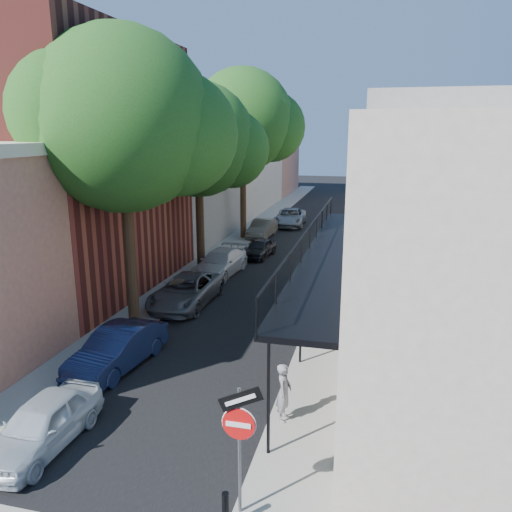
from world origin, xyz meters
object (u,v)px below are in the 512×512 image
Objects in this scene: bollard at (226,511)px; parked_car_b at (117,349)px; parked_car_a at (42,424)px; oak_near at (136,125)px; pedestrian at (284,392)px; parked_car_g at (290,217)px; parked_car_c at (186,291)px; parked_car_d at (220,263)px; sign_post at (239,429)px; parked_car_f at (262,228)px; oak_far at (250,122)px; parked_car_e at (260,248)px; oak_mid at (206,142)px.

parked_car_b is (-5.54, 5.89, 0.16)m from bollard.
parked_car_a reaches higher than bollard.
oak_near reaches higher than pedestrian.
parked_car_a is (-5.23, 1.59, 0.11)m from bollard.
parked_car_c is at bearing -96.33° from parked_car_g.
parked_car_d is at bearing 26.70° from pedestrian.
sign_post reaches higher than bollard.
pedestrian is (6.00, -23.37, 0.27)m from parked_car_f.
parked_car_d is 2.88× the size of pedestrian.
parked_car_b is (-5.70, 5.42, -1.36)m from sign_post.
parked_car_d is (0.75, -9.54, -7.58)m from oak_far.
parked_car_d is at bearing -98.85° from parked_car_e.
parked_car_c reaches higher than parked_car_f.
parked_car_c is 20.23m from parked_car_g.
parked_car_a is 25.78m from parked_car_f.
pedestrian is (0.24, 3.52, -1.11)m from sign_post.
oak_mid reaches higher than bollard.
pedestrian is at bearing -83.34° from parked_car_g.
parked_car_f is at bearing 92.01° from parked_car_a.
parked_car_d is at bearing 84.13° from oak_near.
parked_car_b is at bearing 95.29° from parked_car_a.
parked_car_b is 1.24× the size of parked_car_e.
oak_mid reaches higher than parked_car_b.
parked_car_e is (0.83, 19.93, -0.06)m from parked_car_a.
oak_near is (-6.37, 9.76, 7.36)m from bollard.
parked_car_g is (-4.40, 32.39, 0.18)m from bollard.
parked_car_g reaches higher than parked_car_a.
parked_car_e is 2.07× the size of pedestrian.
parked_car_e is (1.14, 15.63, -0.11)m from parked_car_b.
oak_near is 3.10× the size of parked_car_a.
parked_car_c is 1.21× the size of parked_car_f.
sign_post is 0.29× the size of oak_mid.
parked_car_c is (-0.37, 10.60, 0.04)m from parked_car_a.
parked_car_f is at bearing 87.50° from oak_near.
sign_post is at bearing -71.00° from parked_car_e.
parked_car_f is (-0.06, 21.48, -0.02)m from parked_car_b.
parked_car_c is 2.99× the size of pedestrian.
sign_post is at bearing -84.80° from parked_car_g.
parked_car_g is at bearing 98.13° from sign_post.
oak_mid is at bearing 154.39° from parked_car_d.
parked_car_a is 0.79× the size of parked_car_d.
parked_car_f is 0.79× the size of parked_car_g.
parked_car_d is at bearing -86.90° from parked_car_f.
oak_near reaches higher than bollard.
parked_car_a is 2.29× the size of pedestrian.
oak_mid reaches higher than parked_car_a.
bollard is 0.16× the size of parked_car_g.
sign_post is 1.85× the size of pedestrian.
parked_car_d is 15.21m from parked_car_g.
parked_car_c is at bearing 97.51° from parked_car_b.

